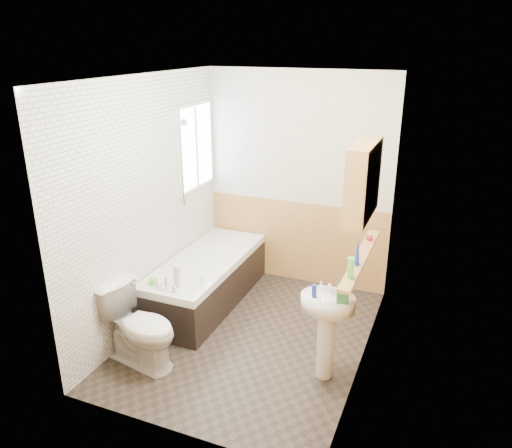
% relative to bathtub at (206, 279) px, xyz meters
% --- Properties ---
extents(floor, '(2.80, 2.80, 0.00)m').
position_rel_bathtub_xyz_m(floor, '(0.73, -0.47, -0.28)').
color(floor, '#2B241E').
rests_on(floor, ground).
extents(ceiling, '(2.80, 2.80, 0.00)m').
position_rel_bathtub_xyz_m(ceiling, '(0.73, -0.47, 2.22)').
color(ceiling, white).
rests_on(ceiling, ground).
extents(wall_back, '(2.20, 0.02, 2.50)m').
position_rel_bathtub_xyz_m(wall_back, '(0.73, 0.94, 0.97)').
color(wall_back, beige).
rests_on(wall_back, ground).
extents(wall_front, '(2.20, 0.02, 2.50)m').
position_rel_bathtub_xyz_m(wall_front, '(0.73, -1.88, 0.97)').
color(wall_front, beige).
rests_on(wall_front, ground).
extents(wall_left, '(0.02, 2.80, 2.50)m').
position_rel_bathtub_xyz_m(wall_left, '(-0.38, -0.47, 0.97)').
color(wall_left, beige).
rests_on(wall_left, ground).
extents(wall_right, '(0.02, 2.80, 2.50)m').
position_rel_bathtub_xyz_m(wall_right, '(1.84, -0.47, 0.97)').
color(wall_right, beige).
rests_on(wall_right, ground).
extents(wainscot_right, '(0.01, 2.80, 1.00)m').
position_rel_bathtub_xyz_m(wainscot_right, '(1.82, -0.47, 0.22)').
color(wainscot_right, tan).
rests_on(wainscot_right, wall_right).
extents(wainscot_front, '(2.20, 0.01, 1.00)m').
position_rel_bathtub_xyz_m(wainscot_front, '(0.73, -1.86, 0.22)').
color(wainscot_front, tan).
rests_on(wainscot_front, wall_front).
extents(wainscot_back, '(2.20, 0.01, 1.00)m').
position_rel_bathtub_xyz_m(wainscot_back, '(0.73, 0.92, 0.22)').
color(wainscot_back, tan).
rests_on(wainscot_back, wall_back).
extents(tile_cladding_left, '(0.01, 2.80, 2.50)m').
position_rel_bathtub_xyz_m(tile_cladding_left, '(-0.36, -0.47, 0.97)').
color(tile_cladding_left, white).
rests_on(tile_cladding_left, wall_left).
extents(tile_return_back, '(0.75, 0.01, 1.50)m').
position_rel_bathtub_xyz_m(tile_return_back, '(0.00, 0.92, 1.47)').
color(tile_return_back, white).
rests_on(tile_return_back, wall_back).
extents(window, '(0.03, 0.79, 0.99)m').
position_rel_bathtub_xyz_m(window, '(-0.33, 0.48, 1.37)').
color(window, white).
rests_on(window, wall_left).
extents(bathtub, '(0.70, 1.79, 0.67)m').
position_rel_bathtub_xyz_m(bathtub, '(0.00, 0.00, 0.00)').
color(bathtub, black).
rests_on(bathtub, floor).
extents(shower_riser, '(0.10, 0.07, 1.11)m').
position_rel_bathtub_xyz_m(shower_riser, '(-0.31, 0.14, 1.43)').
color(shower_riser, silver).
rests_on(shower_riser, wall_left).
extents(toilet, '(0.83, 0.56, 0.75)m').
position_rel_bathtub_xyz_m(toilet, '(-0.03, -1.23, 0.10)').
color(toilet, white).
rests_on(toilet, floor).
extents(sink, '(0.46, 0.37, 0.90)m').
position_rel_bathtub_xyz_m(sink, '(1.57, -0.79, 0.29)').
color(sink, white).
rests_on(sink, floor).
extents(pine_shelf, '(0.10, 1.31, 0.03)m').
position_rel_bathtub_xyz_m(pine_shelf, '(1.77, -0.52, 0.78)').
color(pine_shelf, tan).
rests_on(pine_shelf, wall_right).
extents(medicine_cabinet, '(0.17, 0.68, 0.61)m').
position_rel_bathtub_xyz_m(medicine_cabinet, '(1.74, -0.55, 1.46)').
color(medicine_cabinet, tan).
rests_on(medicine_cabinet, wall_right).
extents(foam_can, '(0.05, 0.05, 0.17)m').
position_rel_bathtub_xyz_m(foam_can, '(1.77, -0.95, 0.88)').
color(foam_can, '#59C647').
rests_on(foam_can, pine_shelf).
extents(green_bottle, '(0.05, 0.05, 0.24)m').
position_rel_bathtub_xyz_m(green_bottle, '(1.77, -0.70, 0.92)').
color(green_bottle, '#19339E').
rests_on(green_bottle, pine_shelf).
extents(black_jar, '(0.07, 0.07, 0.04)m').
position_rel_bathtub_xyz_m(black_jar, '(1.77, -0.13, 0.82)').
color(black_jar, maroon).
rests_on(black_jar, pine_shelf).
extents(soap_bottle, '(0.14, 0.23, 0.10)m').
position_rel_bathtub_xyz_m(soap_bottle, '(1.70, -0.83, 0.56)').
color(soap_bottle, '#388447').
rests_on(soap_bottle, sink).
extents(clear_bottle, '(0.05, 0.05, 0.11)m').
position_rel_bathtub_xyz_m(clear_bottle, '(1.47, -0.85, 0.57)').
color(clear_bottle, '#19339E').
rests_on(clear_bottle, sink).
extents(blue_gel, '(0.06, 0.04, 0.22)m').
position_rel_bathtub_xyz_m(blue_gel, '(0.06, -0.70, 0.36)').
color(blue_gel, silver).
rests_on(blue_gel, bathtub).
extents(cream_jar, '(0.09, 0.09, 0.05)m').
position_rel_bathtub_xyz_m(cream_jar, '(-0.19, -0.73, 0.28)').
color(cream_jar, '#59C647').
rests_on(cream_jar, bathtub).
extents(orange_bottle, '(0.03, 0.03, 0.09)m').
position_rel_bathtub_xyz_m(orange_bottle, '(0.25, -0.54, 0.30)').
color(orange_bottle, silver).
rests_on(orange_bottle, bathtub).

